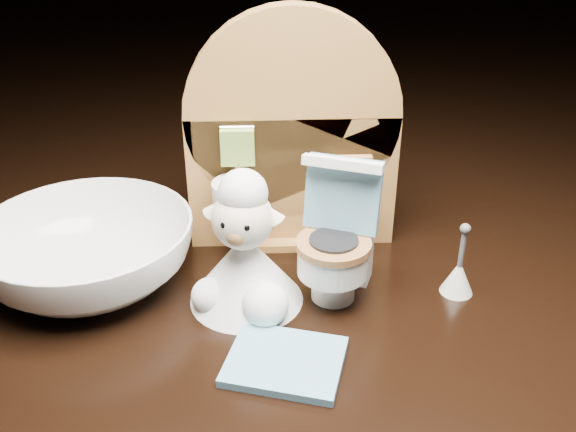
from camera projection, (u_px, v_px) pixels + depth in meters
name	position (u px, v px, depth m)	size (l,w,h in m)	color
backdrop_panel	(291.00, 147.00, 0.39)	(0.13, 0.05, 0.15)	#A77238
toy_toilet	(338.00, 245.00, 0.36)	(0.05, 0.06, 0.08)	white
bath_mat	(285.00, 361.00, 0.32)	(0.06, 0.05, 0.00)	#649CBB
toilet_brush	(458.00, 275.00, 0.37)	(0.02, 0.02, 0.05)	white
plush_lamb	(245.00, 259.00, 0.35)	(0.06, 0.07, 0.08)	white
ceramic_bowl	(88.00, 252.00, 0.37)	(0.12, 0.12, 0.04)	white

